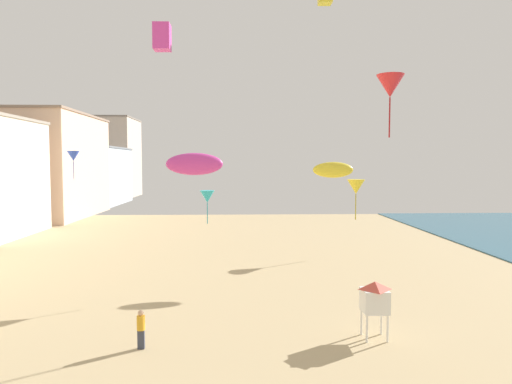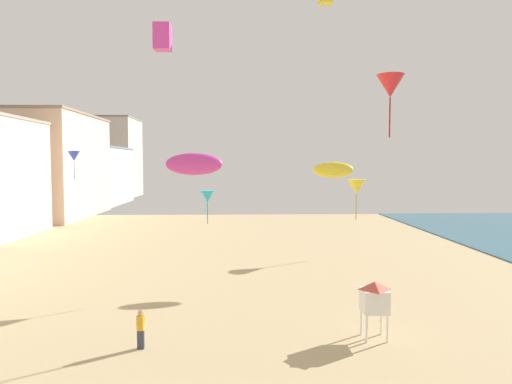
{
  "view_description": "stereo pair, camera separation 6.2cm",
  "coord_description": "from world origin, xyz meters",
  "px_view_note": "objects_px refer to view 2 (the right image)",
  "views": [
    {
      "loc": [
        3.5,
        -7.98,
        7.74
      ],
      "look_at": [
        4.4,
        17.07,
        6.14
      ],
      "focal_mm": 31.89,
      "sensor_mm": 36.0,
      "label": 1
    },
    {
      "loc": [
        3.57,
        -7.98,
        7.74
      ],
      "look_at": [
        4.4,
        17.07,
        6.14
      ],
      "focal_mm": 31.89,
      "sensor_mm": 36.0,
      "label": 2
    }
  ],
  "objects_px": {
    "kite_blue_delta": "(74,156)",
    "kite_red_delta": "(390,86)",
    "lifeguard_stand": "(374,298)",
    "kite_cyan_delta": "(207,197)",
    "kite_magenta_box": "(162,37)",
    "kite_yellow_delta": "(356,187)",
    "kite_yellow_parafoil_2": "(333,170)",
    "kite_flyer": "(141,327)",
    "kite_magenta_parafoil": "(194,164)"
  },
  "relations": [
    {
      "from": "lifeguard_stand",
      "to": "kite_cyan_delta",
      "type": "distance_m",
      "value": 12.2
    },
    {
      "from": "kite_magenta_parafoil",
      "to": "kite_cyan_delta",
      "type": "bearing_deg",
      "value": 90.74
    },
    {
      "from": "kite_magenta_box",
      "to": "kite_red_delta",
      "type": "height_order",
      "value": "kite_magenta_box"
    },
    {
      "from": "kite_flyer",
      "to": "lifeguard_stand",
      "type": "xyz_separation_m",
      "value": [
        10.05,
        0.77,
        0.92
      ]
    },
    {
      "from": "lifeguard_stand",
      "to": "kite_blue_delta",
      "type": "xyz_separation_m",
      "value": [
        -20.11,
        19.94,
        6.5
      ]
    },
    {
      "from": "kite_yellow_delta",
      "to": "kite_yellow_parafoil_2",
      "type": "xyz_separation_m",
      "value": [
        -3.34,
        -6.56,
        1.54
      ]
    },
    {
      "from": "kite_magenta_box",
      "to": "kite_red_delta",
      "type": "xyz_separation_m",
      "value": [
        14.05,
        -4.19,
        -3.84
      ]
    },
    {
      "from": "kite_magenta_parafoil",
      "to": "kite_yellow_parafoil_2",
      "type": "bearing_deg",
      "value": 56.43
    },
    {
      "from": "kite_flyer",
      "to": "lifeguard_stand",
      "type": "relative_size",
      "value": 0.64
    },
    {
      "from": "kite_blue_delta",
      "to": "kite_yellow_delta",
      "type": "xyz_separation_m",
      "value": [
        24.07,
        -1.16,
        -2.61
      ]
    },
    {
      "from": "kite_flyer",
      "to": "kite_yellow_parafoil_2",
      "type": "xyz_separation_m",
      "value": [
        10.67,
        12.99,
        6.34
      ]
    },
    {
      "from": "kite_blue_delta",
      "to": "kite_yellow_delta",
      "type": "distance_m",
      "value": 24.24
    },
    {
      "from": "kite_cyan_delta",
      "to": "kite_yellow_parafoil_2",
      "type": "height_order",
      "value": "kite_yellow_parafoil_2"
    },
    {
      "from": "kite_magenta_box",
      "to": "kite_yellow_delta",
      "type": "bearing_deg",
      "value": 25.46
    },
    {
      "from": "kite_magenta_box",
      "to": "kite_blue_delta",
      "type": "relative_size",
      "value": 0.71
    },
    {
      "from": "lifeguard_stand",
      "to": "kite_yellow_delta",
      "type": "distance_m",
      "value": 19.58
    },
    {
      "from": "kite_yellow_delta",
      "to": "kite_yellow_parafoil_2",
      "type": "height_order",
      "value": "kite_yellow_parafoil_2"
    },
    {
      "from": "kite_yellow_delta",
      "to": "kite_cyan_delta",
      "type": "distance_m",
      "value": 15.74
    },
    {
      "from": "lifeguard_stand",
      "to": "kite_magenta_box",
      "type": "distance_m",
      "value": 21.49
    },
    {
      "from": "lifeguard_stand",
      "to": "kite_yellow_parafoil_2",
      "type": "bearing_deg",
      "value": 95.01
    },
    {
      "from": "kite_flyer",
      "to": "kite_yellow_parafoil_2",
      "type": "height_order",
      "value": "kite_yellow_parafoil_2"
    },
    {
      "from": "kite_red_delta",
      "to": "kite_yellow_parafoil_2",
      "type": "relative_size",
      "value": 1.3
    },
    {
      "from": "kite_yellow_delta",
      "to": "kite_magenta_parafoil",
      "type": "height_order",
      "value": "kite_magenta_parafoil"
    },
    {
      "from": "lifeguard_stand",
      "to": "kite_red_delta",
      "type": "distance_m",
      "value": 13.15
    },
    {
      "from": "kite_blue_delta",
      "to": "kite_yellow_parafoil_2",
      "type": "distance_m",
      "value": 22.15
    },
    {
      "from": "kite_flyer",
      "to": "kite_red_delta",
      "type": "distance_m",
      "value": 19.13
    },
    {
      "from": "kite_yellow_parafoil_2",
      "to": "kite_magenta_box",
      "type": "bearing_deg",
      "value": -177.08
    },
    {
      "from": "kite_flyer",
      "to": "kite_cyan_delta",
      "type": "height_order",
      "value": "kite_cyan_delta"
    },
    {
      "from": "kite_yellow_delta",
      "to": "kite_yellow_parafoil_2",
      "type": "distance_m",
      "value": 7.52
    },
    {
      "from": "kite_magenta_box",
      "to": "kite_cyan_delta",
      "type": "xyz_separation_m",
      "value": [
        3.16,
        -3.17,
        -10.44
      ]
    },
    {
      "from": "kite_magenta_box",
      "to": "kite_cyan_delta",
      "type": "bearing_deg",
      "value": -45.09
    },
    {
      "from": "kite_magenta_box",
      "to": "kite_blue_delta",
      "type": "distance_m",
      "value": 14.54
    },
    {
      "from": "lifeguard_stand",
      "to": "kite_yellow_parafoil_2",
      "type": "xyz_separation_m",
      "value": [
        0.62,
        12.22,
        5.42
      ]
    },
    {
      "from": "kite_yellow_parafoil_2",
      "to": "kite_blue_delta",
      "type": "bearing_deg",
      "value": 159.57
    },
    {
      "from": "kite_flyer",
      "to": "kite_red_delta",
      "type": "relative_size",
      "value": 0.44
    },
    {
      "from": "lifeguard_stand",
      "to": "kite_magenta_box",
      "type": "height_order",
      "value": "kite_magenta_box"
    },
    {
      "from": "kite_yellow_delta",
      "to": "kite_flyer",
      "type": "bearing_deg",
      "value": -125.62
    },
    {
      "from": "kite_flyer",
      "to": "kite_blue_delta",
      "type": "relative_size",
      "value": 0.67
    },
    {
      "from": "kite_magenta_box",
      "to": "kite_yellow_delta",
      "type": "xyz_separation_m",
      "value": [
        15.03,
        7.16,
        -10.4
      ]
    },
    {
      "from": "kite_red_delta",
      "to": "kite_yellow_parafoil_2",
      "type": "xyz_separation_m",
      "value": [
        -2.36,
        4.79,
        -5.01
      ]
    },
    {
      "from": "kite_blue_delta",
      "to": "kite_flyer",
      "type": "bearing_deg",
      "value": -64.08
    },
    {
      "from": "kite_flyer",
      "to": "kite_magenta_box",
      "type": "xyz_separation_m",
      "value": [
        -1.03,
        12.39,
        15.2
      ]
    },
    {
      "from": "kite_magenta_box",
      "to": "kite_flyer",
      "type": "bearing_deg",
      "value": -85.25
    },
    {
      "from": "kite_blue_delta",
      "to": "kite_yellow_parafoil_2",
      "type": "height_order",
      "value": "kite_blue_delta"
    },
    {
      "from": "kite_red_delta",
      "to": "kite_blue_delta",
      "type": "bearing_deg",
      "value": 151.55
    },
    {
      "from": "kite_blue_delta",
      "to": "kite_red_delta",
      "type": "height_order",
      "value": "kite_red_delta"
    },
    {
      "from": "kite_red_delta",
      "to": "kite_yellow_delta",
      "type": "bearing_deg",
      "value": 85.06
    },
    {
      "from": "kite_blue_delta",
      "to": "kite_cyan_delta",
      "type": "height_order",
      "value": "kite_blue_delta"
    },
    {
      "from": "lifeguard_stand",
      "to": "kite_red_delta",
      "type": "height_order",
      "value": "kite_red_delta"
    },
    {
      "from": "lifeguard_stand",
      "to": "kite_cyan_delta",
      "type": "height_order",
      "value": "kite_cyan_delta"
    }
  ]
}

